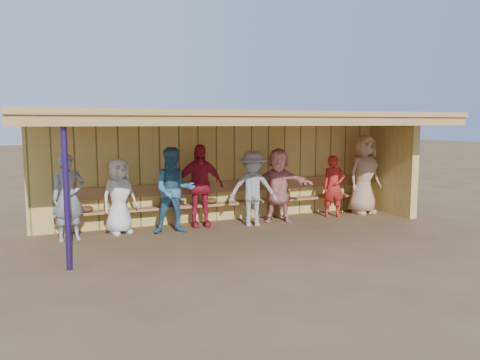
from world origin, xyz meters
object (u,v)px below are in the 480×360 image
object	(u,v)px
player_a	(68,197)
player_d	(199,186)
player_e	(253,189)
player_h	(364,175)
player_b	(119,196)
player_g	(334,186)
player_c	(174,190)
player_f	(278,185)
bench	(228,199)

from	to	relation	value
player_a	player_d	world-z (taller)	player_d
player_e	player_h	world-z (taller)	player_h
player_b	player_e	bearing A→B (deg)	-28.31
player_b	player_g	world-z (taller)	player_b
player_b	player_g	bearing A→B (deg)	-23.49
player_e	player_h	size ratio (longest dim) A/B	0.84
player_a	player_e	distance (m)	3.84
player_c	player_d	distance (m)	0.78
player_a	player_f	distance (m)	4.56
player_b	bench	bearing A→B (deg)	-13.49
player_a	bench	xyz separation A→B (m)	(3.51, 0.55, -0.32)
bench	player_g	bearing A→B (deg)	-12.36
player_d	player_a	bearing A→B (deg)	-168.44
player_a	player_h	size ratio (longest dim) A/B	0.86
player_e	bench	bearing A→B (deg)	133.32
player_b	player_h	size ratio (longest dim) A/B	0.78
player_b	player_h	world-z (taller)	player_h
player_g	player_h	xyz separation A→B (m)	(0.96, 0.11, 0.24)
player_b	player_d	size ratio (longest dim) A/B	0.85
player_g	player_a	bearing A→B (deg)	-164.30
player_f	player_h	bearing A→B (deg)	26.39
player_d	player_e	size ratio (longest dim) A/B	1.09
player_b	player_c	world-z (taller)	player_c
player_f	player_h	size ratio (longest dim) A/B	0.86
player_f	bench	size ratio (longest dim) A/B	0.22
player_a	player_b	xyz separation A→B (m)	(0.99, 0.23, -0.07)
player_a	bench	world-z (taller)	player_a
player_g	bench	distance (m)	2.61
player_d	player_f	bearing A→B (deg)	-0.81
player_f	bench	world-z (taller)	player_f
player_f	bench	bearing A→B (deg)	177.33
player_f	bench	xyz separation A→B (m)	(-1.05, 0.54, -0.33)
player_a	player_g	xyz separation A→B (m)	(6.05, -0.00, -0.10)
player_f	player_e	bearing A→B (deg)	-142.89
player_f	player_c	bearing A→B (deg)	-151.72
player_c	player_h	bearing A→B (deg)	10.80
player_b	player_h	bearing A→B (deg)	-22.04
player_c	player_h	world-z (taller)	player_h
player_d	player_f	distance (m)	1.84
player_c	player_g	world-z (taller)	player_c
player_a	player_f	size ratio (longest dim) A/B	0.99
player_f	player_g	xyz separation A→B (m)	(1.49, -0.02, -0.10)
player_c	player_h	xyz separation A→B (m)	(4.96, 0.26, 0.10)
player_c	player_f	size ratio (longest dim) A/B	1.05
player_a	player_e	size ratio (longest dim) A/B	1.01
player_c	player_e	xyz separation A→B (m)	(1.79, 0.01, -0.06)
player_e	player_g	xyz separation A→B (m)	(2.21, 0.14, -0.08)
player_d	bench	world-z (taller)	player_d
player_g	player_h	world-z (taller)	player_h
player_h	player_g	bearing A→B (deg)	176.74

